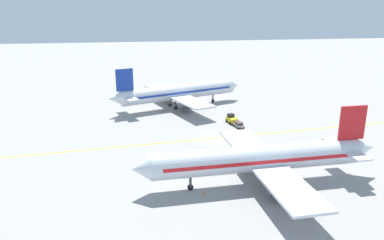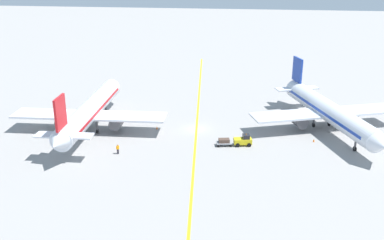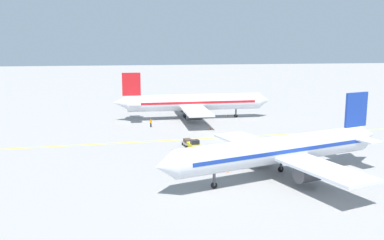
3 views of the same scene
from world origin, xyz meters
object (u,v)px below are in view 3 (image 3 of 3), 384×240
Objects in this scene: baggage_tug_white at (194,146)px; ground_crew_worker at (151,123)px; traffic_cone_near_nose at (228,170)px; traffic_cone_by_wingtip at (228,115)px; airplane_at_gate at (193,103)px; baggage_cart_trailing at (188,142)px; traffic_cone_mid_apron at (210,128)px; airplane_adjacent_stand at (280,150)px.

ground_crew_worker is at bearing -162.95° from baggage_tug_white.
traffic_cone_by_wingtip is at bearing 167.94° from traffic_cone_near_nose.
traffic_cone_by_wingtip is at bearing 102.01° from airplane_at_gate.
baggage_cart_trailing is 5.12× the size of traffic_cone_mid_apron.
traffic_cone_by_wingtip is (-13.79, 6.54, 0.00)m from traffic_cone_mid_apron.
traffic_cone_near_nose is 1.00× the size of traffic_cone_by_wingtip.
traffic_cone_by_wingtip is (-29.87, 12.04, -0.63)m from baggage_tug_white.
airplane_at_gate is 64.54× the size of traffic_cone_by_wingtip.
baggage_cart_trailing reaches higher than traffic_cone_mid_apron.
baggage_cart_trailing is 29.49m from traffic_cone_by_wingtip.
baggage_cart_trailing is at bearing -166.49° from traffic_cone_near_nose.
baggage_tug_white is 5.87× the size of traffic_cone_near_nose.
airplane_at_gate is 64.54× the size of traffic_cone_mid_apron.
airplane_adjacent_stand is (43.04, 5.86, 0.00)m from airplane_at_gate.
baggage_tug_white is 1.92× the size of ground_crew_worker.
traffic_cone_near_nose is 28.30m from traffic_cone_mid_apron.
ground_crew_worker is 3.05× the size of traffic_cone_near_nose.
traffic_cone_mid_apron is (-31.04, -3.95, -3.43)m from airplane_adjacent_stand.
traffic_cone_by_wingtip is (-44.83, 2.59, -3.43)m from airplane_adjacent_stand.
airplane_adjacent_stand reaches higher than traffic_cone_mid_apron.
traffic_cone_by_wingtip is (-1.80, 8.45, -3.43)m from airplane_at_gate.
airplane_at_gate reaches higher than ground_crew_worker.
baggage_cart_trailing is (24.84, -4.21, -2.95)m from airplane_at_gate.
baggage_cart_trailing is 17.81m from ground_crew_worker.
baggage_tug_white is at bearing -165.78° from traffic_cone_near_nose.
airplane_adjacent_stand is 38.54m from ground_crew_worker.
baggage_tug_white reaches higher than traffic_cone_by_wingtip.
traffic_cone_near_nose is (12.12, 3.07, -0.63)m from baggage_tug_white.
airplane_at_gate reaches higher than traffic_cone_by_wingtip.
baggage_tug_white is 5.87× the size of traffic_cone_by_wingtip.
traffic_cone_mid_apron is at bearing -25.36° from traffic_cone_by_wingtip.
airplane_adjacent_stand reaches higher than traffic_cone_near_nose.
traffic_cone_mid_apron is at bearing -172.75° from airplane_adjacent_stand.
airplane_at_gate is at bearing 179.25° from traffic_cone_near_nose.
ground_crew_worker is (-16.92, -5.56, 0.15)m from baggage_cart_trailing.
airplane_at_gate is 40.35m from traffic_cone_near_nose.
airplane_adjacent_stand reaches higher than baggage_tug_white.
airplane_at_gate is 43.43m from airplane_adjacent_stand.
traffic_cone_mid_apron and traffic_cone_by_wingtip have the same top height.
airplane_adjacent_stand is 7.78m from traffic_cone_near_nose.
airplane_adjacent_stand is 62.60× the size of traffic_cone_mid_apron.
baggage_tug_white is 1.15× the size of baggage_cart_trailing.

